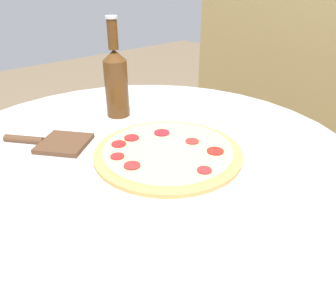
# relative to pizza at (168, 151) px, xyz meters

# --- Properties ---
(table) EXTENTS (1.09, 1.09, 0.74)m
(table) POSITION_rel_pizza_xyz_m (-0.05, -0.05, -0.17)
(table) COLOR silver
(table) RESTS_ON ground_plane
(fence_panel) EXTENTS (1.60, 0.04, 1.52)m
(fence_panel) POSITION_rel_pizza_xyz_m (-0.05, 1.03, 0.01)
(fence_panel) COLOR tan
(fence_panel) RESTS_ON ground_plane
(pizza) EXTENTS (0.36, 0.36, 0.02)m
(pizza) POSITION_rel_pizza_xyz_m (0.00, 0.00, 0.00)
(pizza) COLOR tan
(pizza) RESTS_ON table
(beer_bottle) EXTENTS (0.07, 0.07, 0.29)m
(beer_bottle) POSITION_rel_pizza_xyz_m (-0.29, 0.05, 0.10)
(beer_bottle) COLOR #563314
(beer_bottle) RESTS_ON table
(pizza_paddle) EXTENTS (0.22, 0.19, 0.02)m
(pizza_paddle) POSITION_rel_pizza_xyz_m (-0.23, -0.19, -0.00)
(pizza_paddle) COLOR brown
(pizza_paddle) RESTS_ON table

